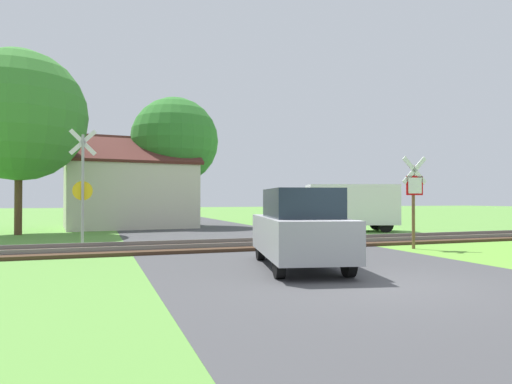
{
  "coord_description": "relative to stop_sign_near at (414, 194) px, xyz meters",
  "views": [
    {
      "loc": [
        -4.8,
        -7.29,
        1.55
      ],
      "look_at": [
        0.5,
        7.81,
        1.8
      ],
      "focal_mm": 32.0,
      "sensor_mm": 36.0,
      "label": 1
    }
  ],
  "objects": [
    {
      "name": "rail_track",
      "position": [
        -4.54,
        2.35,
        -1.65
      ],
      "size": [
        60.0,
        2.6,
        0.22
      ],
      "color": "#422D1E",
      "rests_on": "ground"
    },
    {
      "name": "tree_left",
      "position": [
        -12.54,
        10.36,
        3.5
      ],
      "size": [
        5.73,
        5.73,
        8.08
      ],
      "color": "#513823",
      "rests_on": "ground"
    },
    {
      "name": "mail_truck",
      "position": [
        2.11,
        7.49,
        -0.47
      ],
      "size": [
        5.23,
        3.31,
        2.24
      ],
      "rotation": [
        0.0,
        0.0,
        1.25
      ],
      "color": "white",
      "rests_on": "ground"
    },
    {
      "name": "house",
      "position": [
        -7.61,
        14.14,
        0.19
      ],
      "size": [
        7.33,
        5.8,
        5.02
      ],
      "rotation": [
        0.0,
        0.0,
        0.09
      ],
      "color": "beige",
      "rests_on": "ground"
    },
    {
      "name": "road_asphalt",
      "position": [
        -4.54,
        -2.46,
        -1.7
      ],
      "size": [
        7.69,
        80.0,
        0.01
      ],
      "primitive_type": "cube",
      "color": "#424244",
      "rests_on": "ground"
    },
    {
      "name": "parked_car",
      "position": [
        -5.01,
        -2.38,
        -0.81
      ],
      "size": [
        2.45,
        4.26,
        1.78
      ],
      "rotation": [
        0.0,
        0.0,
        -0.21
      ],
      "color": "#99999E",
      "rests_on": "ground"
    },
    {
      "name": "crossing_sign_far",
      "position": [
        -9.77,
        4.37,
        0.42
      ],
      "size": [
        0.88,
        0.15,
        3.88
      ],
      "rotation": [
        0.0,
        0.0,
        0.08
      ],
      "color": "#9E9EA5",
      "rests_on": "ground"
    },
    {
      "name": "stop_sign_near",
      "position": [
        0.0,
        0.0,
        0.0
      ],
      "size": [
        0.88,
        0.15,
        2.88
      ],
      "rotation": [
        0.0,
        0.0,
        3.12
      ],
      "color": "brown",
      "rests_on": "ground"
    },
    {
      "name": "ground_plane",
      "position": [
        -4.54,
        -4.46,
        -1.7
      ],
      "size": [
        160.0,
        160.0,
        0.0
      ],
      "primitive_type": "plane",
      "color": "#5B933D"
    },
    {
      "name": "tree_center",
      "position": [
        -5.13,
        14.28,
        3.16
      ],
      "size": [
        4.95,
        4.95,
        7.35
      ],
      "color": "#513823",
      "rests_on": "ground"
    }
  ]
}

